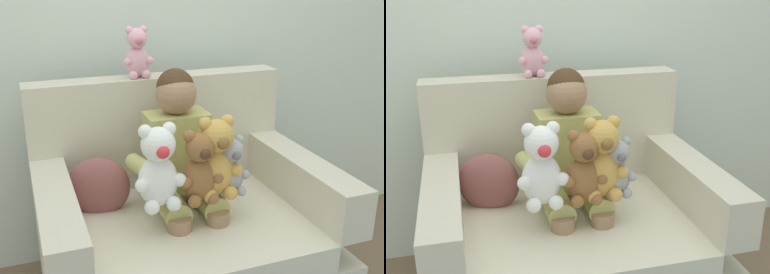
{
  "view_description": "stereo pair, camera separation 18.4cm",
  "coord_description": "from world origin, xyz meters",
  "views": [
    {
      "loc": [
        -0.6,
        -1.68,
        1.43
      ],
      "look_at": [
        0.01,
        -0.05,
        0.82
      ],
      "focal_mm": 45.04,
      "sensor_mm": 36.0,
      "label": 1
    },
    {
      "loc": [
        -0.43,
        -1.73,
        1.43
      ],
      "look_at": [
        0.01,
        -0.05,
        0.82
      ],
      "focal_mm": 45.04,
      "sensor_mm": 36.0,
      "label": 2
    }
  ],
  "objects": [
    {
      "name": "throw_pillow",
      "position": [
        -0.32,
        0.16,
        0.57
      ],
      "size": [
        0.28,
        0.18,
        0.26
      ],
      "primitive_type": "ellipsoid",
      "rotation": [
        0.0,
        0.0,
        -0.24
      ],
      "color": "#8C4C4C",
      "rests_on": "armchair"
    },
    {
      "name": "seated_child",
      "position": [
        0.01,
        0.07,
        0.68
      ],
      "size": [
        0.45,
        0.39,
        0.82
      ],
      "rotation": [
        0.0,
        0.0,
        -0.06
      ],
      "color": "tan",
      "rests_on": "armchair"
    },
    {
      "name": "plush_brown",
      "position": [
        0.02,
        -0.11,
        0.72
      ],
      "size": [
        0.17,
        0.14,
        0.29
      ],
      "rotation": [
        0.0,
        0.0,
        0.22
      ],
      "color": "brown",
      "rests_on": "armchair"
    },
    {
      "name": "plush_white",
      "position": [
        -0.14,
        -0.11,
        0.73
      ],
      "size": [
        0.2,
        0.16,
        0.33
      ],
      "rotation": [
        0.0,
        0.0,
        0.29
      ],
      "color": "white",
      "rests_on": "armchair"
    },
    {
      "name": "plush_grey",
      "position": [
        0.16,
        -0.1,
        0.69
      ],
      "size": [
        0.14,
        0.12,
        0.24
      ],
      "rotation": [
        0.0,
        0.0,
        -0.08
      ],
      "color": "#9E9EA3",
      "rests_on": "armchair"
    },
    {
      "name": "plush_honey",
      "position": [
        0.09,
        -0.1,
        0.74
      ],
      "size": [
        0.2,
        0.16,
        0.33
      ],
      "rotation": [
        0.0,
        0.0,
        0.34
      ],
      "color": "gold",
      "rests_on": "armchair"
    },
    {
      "name": "plush_pink_on_backrest",
      "position": [
        -0.09,
        0.37,
        1.08
      ],
      "size": [
        0.13,
        0.11,
        0.23
      ],
      "rotation": [
        0.0,
        0.0,
        0.01
      ],
      "color": "#EAA8BC",
      "rests_on": "armchair"
    },
    {
      "name": "armchair",
      "position": [
        0.0,
        0.04,
        0.32
      ],
      "size": [
        1.17,
        0.89,
        0.98
      ],
      "color": "beige",
      "rests_on": "ground"
    }
  ]
}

